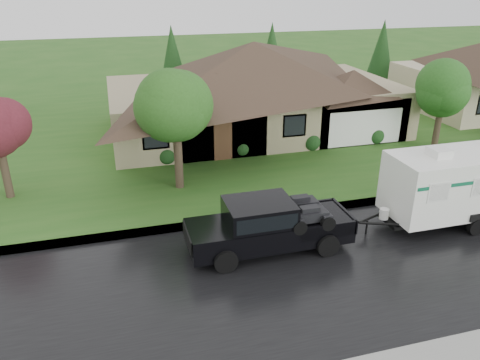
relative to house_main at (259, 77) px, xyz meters
name	(u,v)px	position (x,y,z in m)	size (l,w,h in m)	color
ground	(309,240)	(-2.29, -13.84, -3.59)	(140.00, 140.00, 0.00)	#28581B
road	(331,268)	(-2.29, -15.84, -3.59)	(140.00, 8.00, 0.01)	black
curb	(288,213)	(-2.29, -11.59, -3.52)	(140.00, 0.50, 0.15)	gray
lawn	(220,128)	(-2.29, 1.16, -3.52)	(140.00, 26.00, 0.15)	#28581B
house_main	(259,77)	(0.00, 0.00, 0.00)	(19.44, 10.80, 6.90)	tan
tree_left_green	(175,107)	(-6.40, -7.81, 0.49)	(3.42, 3.42, 5.67)	#382B1E
tree_right_green	(444,90)	(8.92, -6.29, -0.01)	(2.99, 2.99, 4.95)	#382B1E
shrub_row	(277,144)	(-0.29, -4.54, -2.94)	(13.60, 1.00, 1.00)	#143814
pickup_truck	(266,224)	(-4.12, -14.01, -2.51)	(6.07, 2.31, 2.02)	black
travel_trailer	(471,181)	(4.69, -14.01, -1.81)	(7.48, 2.63, 3.36)	white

